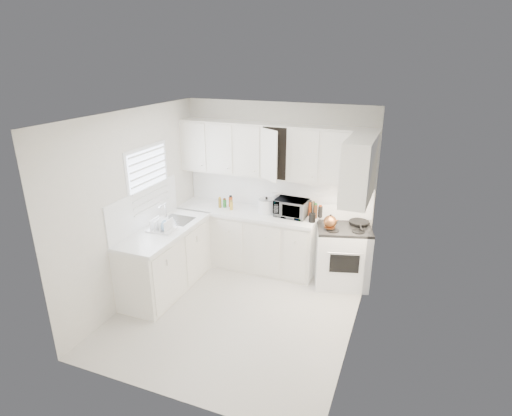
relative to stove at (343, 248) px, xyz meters
The scene contains 32 objects.
floor 1.81m from the stove, 132.00° to the right, with size 3.20×3.20×0.00m, color silver.
ceiling 2.64m from the stove, 132.00° to the right, with size 3.20×3.20×0.00m, color white.
wall_back 1.39m from the stove, 163.93° to the left, with size 3.00×3.00×0.00m, color white.
wall_front 3.17m from the stove, 111.73° to the right, with size 3.00×3.00×0.00m, color white.
wall_left 3.02m from the stove, 154.33° to the right, with size 3.20×3.20×0.00m, color white.
wall_right 1.50m from the stove, 74.34° to the right, with size 3.20×3.20×0.00m, color white.
window_blinds 2.94m from the stove, 160.67° to the right, with size 0.06×0.96×1.06m, color white, non-canonical shape.
lower_cabinets_back 1.54m from the stove, behind, with size 2.22×0.60×0.90m, color white, non-canonical shape.
lower_cabinets_left 2.58m from the stove, 155.45° to the right, with size 0.60×1.60×0.90m, color white, non-canonical shape.
countertop_back 1.57m from the stove, behind, with size 2.24×0.64×0.05m, color white.
countertop_left 2.59m from the stove, 155.36° to the right, with size 0.64×1.62×0.05m, color white.
backsplash_back 1.35m from the stove, 164.39° to the left, with size 2.98×0.02×0.55m, color white.
backsplash_left 2.91m from the stove, 157.88° to the right, with size 0.02×1.60×0.55m, color white.
upper_cabinets_back 1.47m from the stove, behind, with size 3.00×0.33×0.80m, color white, non-canonical shape.
upper_cabinets_right 1.04m from the stove, 67.01° to the right, with size 0.33×0.90×0.80m, color white, non-canonical shape.
sink 2.49m from the stove, 162.84° to the right, with size 0.42×0.38×0.30m, color gray, non-canonical shape.
stove is the anchor object (origin of this frame).
tea_kettle 0.52m from the stove, 138.37° to the right, with size 0.23×0.19×0.21m, color #9E562B, non-canonical shape.
frying_pan 0.45m from the stove, 41.63° to the left, with size 0.28×0.48×0.04m, color black, non-canonical shape.
microwave 0.97m from the stove, behind, with size 0.48×0.26×0.32m, color gray.
rice_cooker 1.31m from the stove, behind, with size 0.25×0.25×0.25m, color white, non-canonical shape.
paper_towel 1.27m from the stove, 167.65° to the left, with size 0.12×0.12×0.27m, color white.
utensil_crock 0.70m from the stove, behind, with size 0.11×0.11×0.32m, color black, non-canonical shape.
dish_rack 2.64m from the stove, 153.95° to the right, with size 0.36×0.27×0.20m, color white, non-canonical shape.
spice_left_0 2.05m from the stove, behind, with size 0.06×0.06×0.13m, color olive.
spice_left_1 1.97m from the stove, behind, with size 0.06×0.06×0.13m, color #25712A.
spice_left_2 1.90m from the stove, behind, with size 0.06×0.06×0.13m, color #B84518.
spice_left_3 1.82m from the stove, behind, with size 0.06×0.06×0.13m, color gold.
sauce_right_0 0.75m from the stove, 161.43° to the left, with size 0.06×0.06×0.19m, color #B84518.
sauce_right_1 0.70m from the stove, 165.72° to the left, with size 0.06×0.06×0.19m, color gold.
sauce_right_2 0.67m from the stove, 157.34° to the left, with size 0.06×0.06×0.19m, color #512E17.
sauce_right_3 0.62m from the stove, 162.02° to the left, with size 0.06×0.06×0.19m, color black.
Camera 1 is at (1.96, -4.30, 3.24)m, focal length 29.05 mm.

